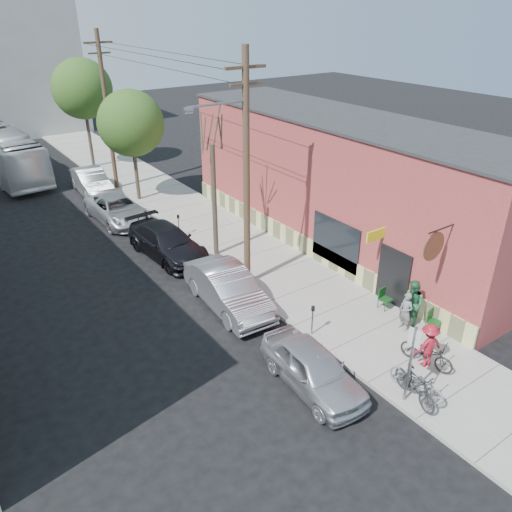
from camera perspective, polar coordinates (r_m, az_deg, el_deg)
ground at (r=18.94m, az=-0.57°, el=-10.34°), size 120.00×120.00×0.00m
sidewalk at (r=29.02m, az=-5.97°, el=3.66°), size 4.50×58.00×0.15m
cafe_building at (r=26.01m, az=9.65°, el=8.25°), size 6.60×20.20×6.61m
sign_post at (r=16.21m, az=17.33°, el=-11.00°), size 0.07×0.45×2.80m
parking_meter_near at (r=18.99m, az=6.49°, el=-6.79°), size 0.14×0.14×1.24m
parking_meter_far at (r=27.14m, az=-8.85°, el=3.86°), size 0.14×0.14×1.24m
utility_pole_near at (r=20.52m, az=-1.24°, el=9.75°), size 3.57×0.28×10.00m
utility_pole_far at (r=34.68m, az=-16.67°, el=15.69°), size 1.80×0.28×10.00m
tree_bare at (r=24.20m, az=-4.78°, el=6.20°), size 0.24×0.24×5.58m
tree_leafy_mid at (r=32.11m, az=-14.11°, el=14.47°), size 4.01×4.01×6.83m
tree_leafy_far at (r=40.15m, az=-19.24°, el=17.58°), size 4.32×4.32×7.94m
patio_chair_a at (r=21.27m, az=14.56°, el=-4.80°), size 0.54×0.54×0.88m
patio_chair_b at (r=20.40m, az=19.63°, el=-7.08°), size 0.60×0.60×0.88m
patron_grey at (r=20.00m, az=16.74°, el=-6.10°), size 0.43×0.61×1.60m
patron_green at (r=20.19m, az=17.41°, el=-5.27°), size 1.04×1.16×1.96m
cyclist at (r=18.37m, az=19.09°, el=-9.63°), size 1.19×0.87×1.66m
cyclist_bike at (r=18.55m, az=18.94°, el=-10.43°), size 1.06×2.03×1.02m
parked_bike_a at (r=16.97m, az=17.71°, el=-13.88°), size 0.95×2.02×1.17m
parked_bike_b at (r=17.21m, az=17.93°, el=-13.49°), size 0.89×2.07×1.06m
car_0 at (r=16.92m, az=6.51°, el=-12.63°), size 2.04×4.47×1.49m
car_1 at (r=20.82m, az=-3.22°, el=-3.79°), size 2.11×5.24×1.69m
car_2 at (r=25.38m, az=-10.14°, el=1.57°), size 2.63×5.52×1.55m
car_3 at (r=30.30m, az=-15.53°, el=5.17°), size 2.65×5.39×1.47m
car_4 at (r=35.46m, az=-18.33°, el=8.08°), size 1.92×5.03×1.64m
bus at (r=41.33m, az=-26.72°, el=10.42°), size 3.59×12.26×3.37m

